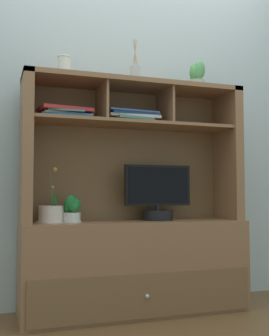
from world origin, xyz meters
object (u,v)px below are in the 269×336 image
(potted_orchid, at_px, (51,214))
(potted_succulent, at_px, (197,76))
(tv_monitor, at_px, (158,197))
(ceramic_vase, at_px, (64,66))
(media_console, at_px, (134,241))
(potted_fern, at_px, (72,209))
(diffuser_bottle, at_px, (135,74))
(magazine_stack_left, at_px, (65,113))
(magazine_stack_centre, at_px, (132,117))

(potted_orchid, height_order, potted_succulent, potted_succulent)
(tv_monitor, xyz_separation_m, potted_orchid, (-0.68, 0.00, -0.10))
(potted_orchid, distance_m, ceramic_vase, 0.90)
(potted_orchid, height_order, ceramic_vase, ceramic_vase)
(media_console, height_order, potted_fern, media_console)
(media_console, distance_m, diffuser_bottle, 1.06)
(potted_orchid, distance_m, potted_fern, 0.13)
(potted_fern, relative_size, potted_succulent, 0.82)
(potted_orchid, distance_m, magazine_stack_left, 0.61)
(potted_succulent, bearing_deg, ceramic_vase, -177.76)
(magazine_stack_left, bearing_deg, diffuser_bottle, 1.85)
(media_console, bearing_deg, potted_succulent, 1.65)
(potted_succulent, relative_size, ceramic_vase, 1.63)
(potted_fern, relative_size, ceramic_vase, 1.33)
(tv_monitor, bearing_deg, magazine_stack_left, -176.88)
(magazine_stack_centre, bearing_deg, potted_orchid, 177.43)
(potted_orchid, relative_size, magazine_stack_centre, 0.94)
(potted_fern, bearing_deg, magazine_stack_centre, 0.44)
(potted_fern, height_order, diffuser_bottle, diffuser_bottle)
(potted_fern, bearing_deg, potted_succulent, 2.18)
(tv_monitor, relative_size, diffuser_bottle, 1.57)
(magazine_stack_left, distance_m, diffuser_bottle, 0.53)
(ceramic_vase, bearing_deg, potted_fern, 3.19)
(potted_orchid, distance_m, magazine_stack_centre, 0.79)
(potted_orchid, distance_m, diffuser_bottle, 1.03)
(media_console, bearing_deg, magazine_stack_centre, -140.30)
(magazine_stack_centre, height_order, ceramic_vase, ceramic_vase)
(magazine_stack_centre, relative_size, diffuser_bottle, 1.24)
(potted_fern, bearing_deg, tv_monitor, 2.10)
(media_console, height_order, magazine_stack_left, media_console)
(magazine_stack_centre, distance_m, potted_succulent, 0.58)
(magazine_stack_left, relative_size, ceramic_vase, 2.65)
(magazine_stack_left, xyz_separation_m, ceramic_vase, (-0.01, 0.01, 0.29))
(tv_monitor, height_order, magazine_stack_left, magazine_stack_left)
(media_console, bearing_deg, ceramic_vase, -177.16)
(magazine_stack_left, relative_size, magazine_stack_centre, 0.93)
(potted_orchid, xyz_separation_m, diffuser_bottle, (0.52, -0.02, 0.89))
(potted_fern, bearing_deg, diffuser_bottle, 0.27)
(magazine_stack_centre, relative_size, ceramic_vase, 2.86)
(potted_fern, height_order, magazine_stack_left, magazine_stack_left)
(magazine_stack_left, xyz_separation_m, magazine_stack_centre, (0.43, 0.02, 0.01))
(potted_fern, xyz_separation_m, diffuser_bottle, (0.40, 0.00, 0.86))
(diffuser_bottle, xyz_separation_m, potted_succulent, (0.46, 0.03, 0.04))
(media_console, relative_size, potted_orchid, 4.38)
(potted_succulent, xyz_separation_m, ceramic_vase, (-0.92, -0.04, -0.03))
(potted_orchid, bearing_deg, tv_monitor, -0.40)
(magazine_stack_centre, height_order, diffuser_bottle, diffuser_bottle)
(potted_orchid, height_order, magazine_stack_centre, magazine_stack_centre)
(tv_monitor, height_order, potted_succulent, potted_succulent)
(diffuser_bottle, bearing_deg, media_console, 90.00)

